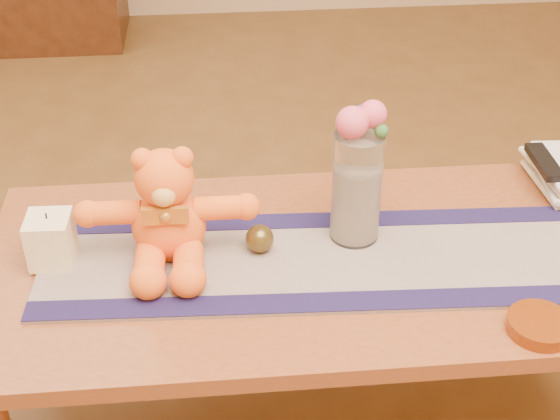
{
  "coord_description": "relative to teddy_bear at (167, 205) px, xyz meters",
  "views": [
    {
      "loc": [
        -0.18,
        -1.37,
        1.52
      ],
      "look_at": [
        -0.05,
        0.0,
        0.58
      ],
      "focal_mm": 50.76,
      "sensor_mm": 36.0,
      "label": 1
    }
  ],
  "objects": [
    {
      "name": "floor",
      "position": [
        0.29,
        -0.04,
        -0.58
      ],
      "size": [
        5.5,
        5.5,
        0.0
      ],
      "primitive_type": "plane",
      "color": "brown",
      "rests_on": "ground"
    },
    {
      "name": "coffee_table_top",
      "position": [
        0.29,
        -0.04,
        -0.15
      ],
      "size": [
        1.4,
        0.7,
        0.04
      ],
      "primitive_type": "cube",
      "color": "brown",
      "rests_on": "floor"
    },
    {
      "name": "table_leg_bl",
      "position": [
        -0.35,
        0.25,
        -0.38
      ],
      "size": [
        0.07,
        0.07,
        0.41
      ],
      "primitive_type": "cylinder",
      "color": "brown",
      "rests_on": "floor"
    },
    {
      "name": "table_leg_br",
      "position": [
        0.93,
        0.25,
        -0.38
      ],
      "size": [
        0.07,
        0.07,
        0.41
      ],
      "primitive_type": "cylinder",
      "color": "brown",
      "rests_on": "floor"
    },
    {
      "name": "persian_runner",
      "position": [
        0.32,
        -0.06,
        -0.13
      ],
      "size": [
        1.21,
        0.4,
        0.01
      ],
      "primitive_type": "cube",
      "rotation": [
        0.0,
        0.0,
        -0.04
      ],
      "color": "#221C4E",
      "rests_on": "coffee_table_top"
    },
    {
      "name": "runner_border_near",
      "position": [
        0.31,
        -0.2,
        -0.12
      ],
      "size": [
        1.2,
        0.11,
        0.0
      ],
      "primitive_type": "cube",
      "rotation": [
        0.0,
        0.0,
        -0.04
      ],
      "color": "#1A143E",
      "rests_on": "persian_runner"
    },
    {
      "name": "runner_border_far",
      "position": [
        0.32,
        0.09,
        -0.12
      ],
      "size": [
        1.2,
        0.11,
        0.0
      ],
      "primitive_type": "cube",
      "rotation": [
        0.0,
        0.0,
        -0.04
      ],
      "color": "#1A143E",
      "rests_on": "persian_runner"
    },
    {
      "name": "teddy_bear",
      "position": [
        0.0,
        0.0,
        0.0
      ],
      "size": [
        0.37,
        0.31,
        0.25
      ],
      "primitive_type": null,
      "rotation": [
        0.0,
        0.0,
        -0.01
      ],
      "color": "orange",
      "rests_on": "persian_runner"
    },
    {
      "name": "pillar_candle",
      "position": [
        -0.25,
        -0.01,
        -0.07
      ],
      "size": [
        0.1,
        0.1,
        0.11
      ],
      "primitive_type": "cube",
      "rotation": [
        0.0,
        0.0,
        -0.03
      ],
      "color": "#FFF6BB",
      "rests_on": "persian_runner"
    },
    {
      "name": "candle_wick",
      "position": [
        -0.25,
        -0.01,
        -0.01
      ],
      "size": [
        0.0,
        0.0,
        0.01
      ],
      "primitive_type": "cylinder",
      "rotation": [
        0.0,
        0.0,
        -0.03
      ],
      "color": "black",
      "rests_on": "pillar_candle"
    },
    {
      "name": "glass_vase",
      "position": [
        0.41,
        0.02,
        0.01
      ],
      "size": [
        0.11,
        0.11,
        0.26
      ],
      "primitive_type": "cylinder",
      "color": "silver",
      "rests_on": "persian_runner"
    },
    {
      "name": "potpourri_fill",
      "position": [
        0.41,
        0.02,
        -0.03
      ],
      "size": [
        0.09,
        0.09,
        0.18
      ],
      "primitive_type": "cylinder",
      "color": "beige",
      "rests_on": "glass_vase"
    },
    {
      "name": "rose_left",
      "position": [
        0.39,
        0.01,
        0.17
      ],
      "size": [
        0.07,
        0.07,
        0.07
      ],
      "primitive_type": "sphere",
      "color": "#E85169",
      "rests_on": "glass_vase"
    },
    {
      "name": "rose_right",
      "position": [
        0.44,
        0.03,
        0.18
      ],
      "size": [
        0.06,
        0.06,
        0.06
      ],
      "primitive_type": "sphere",
      "color": "#E85169",
      "rests_on": "glass_vase"
    },
    {
      "name": "blue_flower_back",
      "position": [
        0.42,
        0.06,
        0.16
      ],
      "size": [
        0.04,
        0.04,
        0.04
      ],
      "primitive_type": "sphere",
      "color": "#445893",
      "rests_on": "glass_vase"
    },
    {
      "name": "blue_flower_side",
      "position": [
        0.38,
        0.04,
        0.16
      ],
      "size": [
        0.04,
        0.04,
        0.04
      ],
      "primitive_type": "sphere",
      "color": "#445893",
      "rests_on": "glass_vase"
    },
    {
      "name": "leaf_sprig",
      "position": [
        0.45,
        0.0,
        0.15
      ],
      "size": [
        0.03,
        0.03,
        0.03
      ],
      "primitive_type": "sphere",
      "color": "#33662D",
      "rests_on": "glass_vase"
    },
    {
      "name": "bronze_ball",
      "position": [
        0.2,
        -0.01,
        -0.09
      ],
      "size": [
        0.08,
        0.08,
        0.06
      ],
      "primitive_type": "sphere",
      "rotation": [
        0.0,
        0.0,
        0.22
      ],
      "color": "#52431B",
      "rests_on": "persian_runner"
    },
    {
      "name": "book_bottom",
      "position": [
        0.9,
        0.18,
        -0.12
      ],
      "size": [
        0.17,
        0.23,
        0.02
      ],
      "primitive_type": "imported",
      "rotation": [
        0.0,
        0.0,
        0.04
      ],
      "color": "beige",
      "rests_on": "coffee_table_top"
    },
    {
      "name": "book_lower",
      "position": [
        0.91,
        0.18,
        -0.1
      ],
      "size": [
        0.19,
        0.24,
        0.02
      ],
      "primitive_type": "imported",
      "rotation": [
        0.0,
        0.0,
        -0.1
      ],
      "color": "beige",
      "rests_on": "book_bottom"
    },
    {
      "name": "book_upper",
      "position": [
        0.9,
        0.19,
        -0.08
      ],
      "size": [
        0.19,
        0.24,
        0.02
      ],
      "primitive_type": "imported",
      "rotation": [
        0.0,
        0.0,
        0.09
      ],
      "color": "beige",
      "rests_on": "book_lower"
    },
    {
      "name": "book_top",
      "position": [
        0.91,
        0.18,
        -0.06
      ],
      "size": [
        0.18,
        0.23,
        0.02
      ],
      "primitive_type": "imported",
      "rotation": [
        0.0,
        0.0,
        -0.07
      ],
      "color": "beige",
      "rests_on": "book_upper"
    },
    {
      "name": "tv_remote",
      "position": [
        0.9,
        0.17,
        -0.05
      ],
      "size": [
        0.05,
        0.16,
        0.02
      ],
      "primitive_type": "cube",
      "rotation": [
        0.0,
        0.0,
        -0.01
      ],
      "color": "black",
      "rests_on": "book_top"
    },
    {
      "name": "amber_dish",
      "position": [
        0.72,
        -0.32,
        -0.12
      ],
      "size": [
        0.17,
        0.17,
        0.03
      ],
      "primitive_type": "cylinder",
      "rotation": [
        0.0,
        0.0,
        0.4
      ],
      "color": "#BF5914",
      "rests_on": "coffee_table_top"
    }
  ]
}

